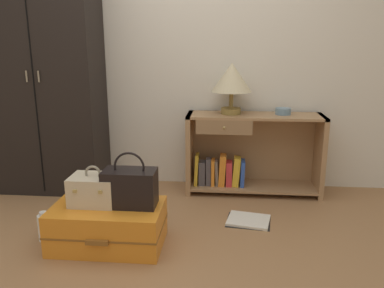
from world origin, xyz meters
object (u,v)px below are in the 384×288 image
at_px(bowl, 283,111).
at_px(open_book_on_floor, 248,220).
at_px(table_lamp, 232,79).
at_px(suitcase_large, 108,225).
at_px(bookshelf, 247,154).
at_px(wardrobe, 46,74).
at_px(train_case, 94,189).
at_px(bottle, 44,227).
at_px(handbag, 130,187).

bearing_deg(bowl, open_book_on_floor, -114.95).
distance_m(table_lamp, open_book_on_floor, 1.18).
relative_size(table_lamp, bowl, 3.25).
bearing_deg(suitcase_large, bookshelf, 48.33).
height_order(wardrobe, bookshelf, wardrobe).
height_order(train_case, open_book_on_floor, train_case).
relative_size(table_lamp, bottle, 2.11).
bearing_deg(table_lamp, bowl, 1.25).
distance_m(handbag, bottle, 0.67).
relative_size(bottle, open_book_on_floor, 0.58).
relative_size(wardrobe, bottle, 10.10).
bearing_deg(bottle, open_book_on_floor, 16.35).
bearing_deg(bowl, train_case, -142.30).
relative_size(suitcase_large, open_book_on_floor, 2.06).
bearing_deg(wardrobe, handbag, -45.36).
height_order(bowl, bottle, bowl).
bearing_deg(table_lamp, open_book_on_floor, -76.96).
bearing_deg(handbag, wardrobe, 134.64).
relative_size(wardrobe, bookshelf, 1.77).
relative_size(table_lamp, open_book_on_floor, 1.23).
bearing_deg(wardrobe, open_book_on_floor, -17.98).
distance_m(table_lamp, handbag, 1.35).
bearing_deg(train_case, open_book_on_floor, 20.59).
bearing_deg(table_lamp, suitcase_large, -126.81).
bearing_deg(wardrobe, table_lamp, 2.39).
height_order(wardrobe, bottle, wardrobe).
xyz_separation_m(bookshelf, suitcase_large, (-0.93, -1.05, -0.20)).
distance_m(train_case, open_book_on_floor, 1.15).
bearing_deg(suitcase_large, open_book_on_floor, 24.50).
distance_m(handbag, open_book_on_floor, 0.96).
bearing_deg(bottle, wardrobe, 109.97).
bearing_deg(bowl, handbag, -136.29).
relative_size(bowl, open_book_on_floor, 0.38).
relative_size(wardrobe, handbag, 5.75).
xyz_separation_m(suitcase_large, bottle, (-0.45, 0.02, -0.04)).
distance_m(wardrobe, bottle, 1.39).
distance_m(wardrobe, train_case, 1.35).
distance_m(bowl, open_book_on_floor, 1.00).
distance_m(bowl, suitcase_large, 1.73).
bearing_deg(suitcase_large, train_case, 157.14).
xyz_separation_m(bookshelf, handbag, (-0.79, -1.02, 0.06)).
bearing_deg(train_case, bottle, -176.93).
xyz_separation_m(bookshelf, open_book_on_floor, (-0.00, -0.63, -0.33)).
bearing_deg(bookshelf, suitcase_large, -131.67).
xyz_separation_m(wardrobe, table_lamp, (1.58, 0.07, -0.04)).
xyz_separation_m(wardrobe, bookshelf, (1.73, 0.06, -0.69)).
relative_size(train_case, handbag, 0.82).
bearing_deg(suitcase_large, handbag, 11.09).
distance_m(table_lamp, train_case, 1.48).
bearing_deg(suitcase_large, bottle, 177.35).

